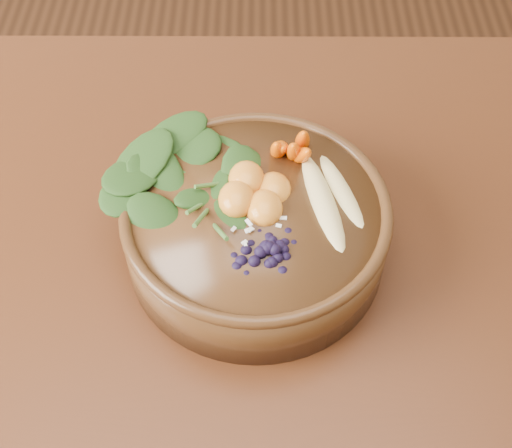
# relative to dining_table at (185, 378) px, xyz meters

# --- Properties ---
(dining_table) EXTENTS (1.60, 0.90, 0.75)m
(dining_table) POSITION_rel_dining_table_xyz_m (0.00, 0.00, 0.00)
(dining_table) COLOR #331C0C
(dining_table) RESTS_ON ground
(stoneware_bowl) EXTENTS (0.30, 0.30, 0.07)m
(stoneware_bowl) POSITION_rel_dining_table_xyz_m (0.07, 0.10, 0.13)
(stoneware_bowl) COLOR #503017
(stoneware_bowl) RESTS_ON dining_table
(kale_heap) EXTENTS (0.19, 0.18, 0.04)m
(kale_heap) POSITION_rel_dining_table_xyz_m (0.03, 0.14, 0.18)
(kale_heap) COLOR #224216
(kale_heap) RESTS_ON stoneware_bowl
(carrot_cluster) EXTENTS (0.06, 0.06, 0.07)m
(carrot_cluster) POSITION_rel_dining_table_xyz_m (0.11, 0.17, 0.20)
(carrot_cluster) COLOR #F66400
(carrot_cluster) RESTS_ON stoneware_bowl
(banana_halves) EXTENTS (0.08, 0.15, 0.02)m
(banana_halves) POSITION_rel_dining_table_xyz_m (0.15, 0.11, 0.17)
(banana_halves) COLOR #E0CC84
(banana_halves) RESTS_ON stoneware_bowl
(mandarin_cluster) EXTENTS (0.09, 0.09, 0.03)m
(mandarin_cluster) POSITION_rel_dining_table_xyz_m (0.07, 0.11, 0.18)
(mandarin_cluster) COLOR orange
(mandarin_cluster) RESTS_ON stoneware_bowl
(blueberry_pile) EXTENTS (0.13, 0.11, 0.04)m
(blueberry_pile) POSITION_rel_dining_table_xyz_m (0.08, 0.04, 0.18)
(blueberry_pile) COLOR black
(blueberry_pile) RESTS_ON stoneware_bowl
(coconut_flakes) EXTENTS (0.09, 0.07, 0.01)m
(coconut_flakes) POSITION_rel_dining_table_xyz_m (0.08, 0.08, 0.17)
(coconut_flakes) COLOR white
(coconut_flakes) RESTS_ON stoneware_bowl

